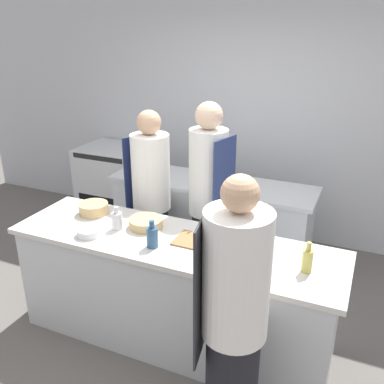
% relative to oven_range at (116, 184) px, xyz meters
% --- Properties ---
extents(ground_plane, '(16.00, 16.00, 0.00)m').
position_rel_oven_range_xyz_m(ground_plane, '(1.66, -1.73, -0.47)').
color(ground_plane, '#605B56').
extents(wall_back, '(8.00, 0.06, 2.80)m').
position_rel_oven_range_xyz_m(wall_back, '(1.66, 0.40, 0.93)').
color(wall_back, silver).
rests_on(wall_back, ground_plane).
extents(prep_counter, '(2.50, 0.72, 0.89)m').
position_rel_oven_range_xyz_m(prep_counter, '(1.66, -1.73, -0.03)').
color(prep_counter, silver).
rests_on(prep_counter, ground_plane).
extents(pass_counter, '(2.07, 0.60, 0.89)m').
position_rel_oven_range_xyz_m(pass_counter, '(1.48, -0.48, -0.03)').
color(pass_counter, silver).
rests_on(pass_counter, ground_plane).
extents(oven_range, '(0.80, 0.69, 0.95)m').
position_rel_oven_range_xyz_m(oven_range, '(0.00, 0.00, 0.00)').
color(oven_range, silver).
rests_on(oven_range, ground_plane).
extents(chef_at_prep_near, '(0.40, 0.38, 1.71)m').
position_rel_oven_range_xyz_m(chef_at_prep_near, '(2.35, -2.39, 0.38)').
color(chef_at_prep_near, black).
rests_on(chef_at_prep_near, ground_plane).
extents(chef_at_stove, '(0.37, 0.36, 1.79)m').
position_rel_oven_range_xyz_m(chef_at_stove, '(1.66, -1.05, 0.44)').
color(chef_at_stove, black).
rests_on(chef_at_stove, ground_plane).
extents(chef_at_pass_far, '(0.41, 0.40, 1.68)m').
position_rel_oven_range_xyz_m(chef_at_pass_far, '(1.10, -1.05, 0.37)').
color(chef_at_pass_far, black).
rests_on(chef_at_pass_far, ground_plane).
extents(bottle_olive_oil, '(0.07, 0.07, 0.21)m').
position_rel_oven_range_xyz_m(bottle_olive_oil, '(2.63, -1.77, 0.50)').
color(bottle_olive_oil, '#B2A84C').
rests_on(bottle_olive_oil, prep_counter).
extents(bottle_vinegar, '(0.08, 0.08, 0.19)m').
position_rel_oven_range_xyz_m(bottle_vinegar, '(2.06, -1.90, 0.49)').
color(bottle_vinegar, '#19471E').
rests_on(bottle_vinegar, prep_counter).
extents(bottle_wine, '(0.08, 0.08, 0.21)m').
position_rel_oven_range_xyz_m(bottle_wine, '(1.57, -1.88, 0.50)').
color(bottle_wine, '#2D5175').
rests_on(bottle_wine, prep_counter).
extents(bottle_cooking_oil, '(0.08, 0.08, 0.19)m').
position_rel_oven_range_xyz_m(bottle_cooking_oil, '(1.19, -1.75, 0.49)').
color(bottle_cooking_oil, silver).
rests_on(bottle_cooking_oil, prep_counter).
extents(bowl_mixing_large, '(0.24, 0.24, 0.09)m').
position_rel_oven_range_xyz_m(bowl_mixing_large, '(0.85, -1.58, 0.46)').
color(bowl_mixing_large, tan).
rests_on(bowl_mixing_large, prep_counter).
extents(bowl_prep_small, '(0.26, 0.26, 0.07)m').
position_rel_oven_range_xyz_m(bowl_prep_small, '(1.38, -1.63, 0.45)').
color(bowl_prep_small, tan).
rests_on(bowl_prep_small, prep_counter).
extents(bowl_ceramic_blue, '(0.19, 0.19, 0.06)m').
position_rel_oven_range_xyz_m(bowl_ceramic_blue, '(1.05, -1.92, 0.45)').
color(bowl_ceramic_blue, white).
rests_on(bowl_ceramic_blue, prep_counter).
extents(cutting_board, '(0.41, 0.25, 0.01)m').
position_rel_oven_range_xyz_m(cutting_board, '(1.87, -1.69, 0.42)').
color(cutting_board, olive).
rests_on(cutting_board, prep_counter).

